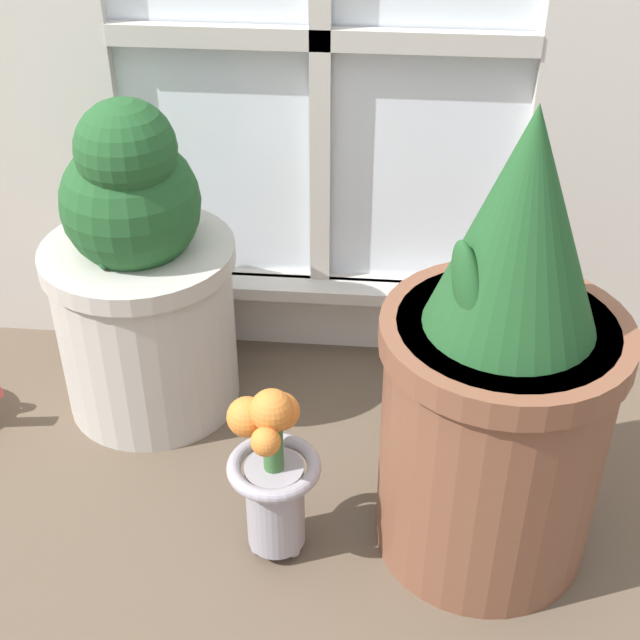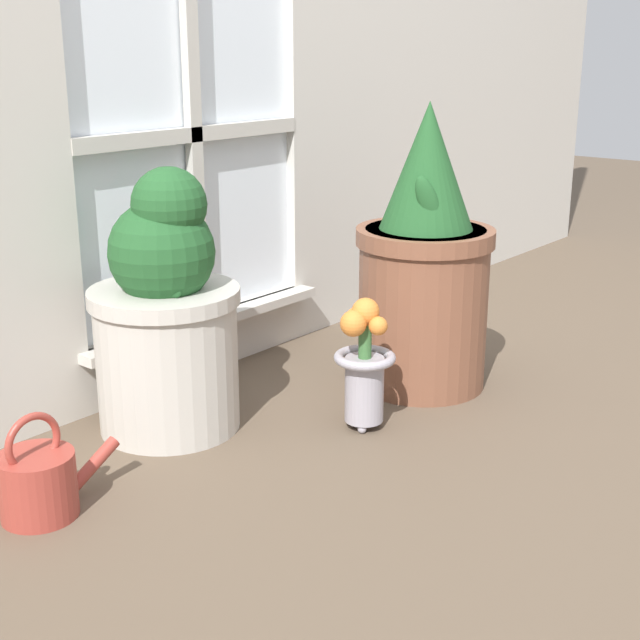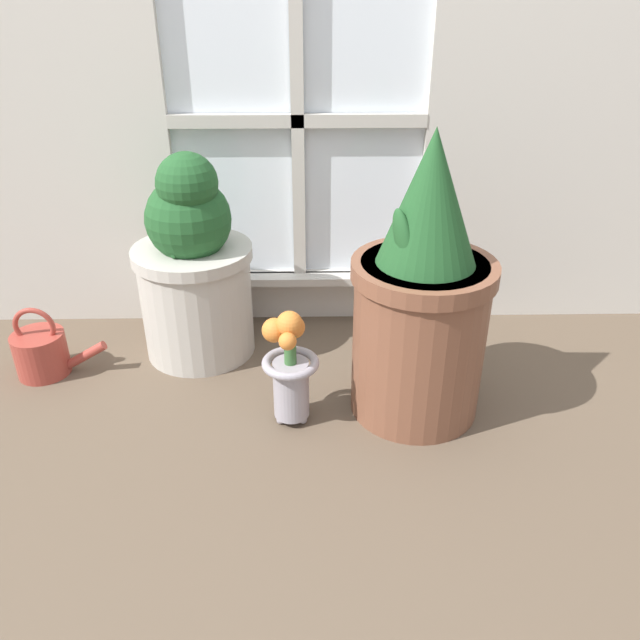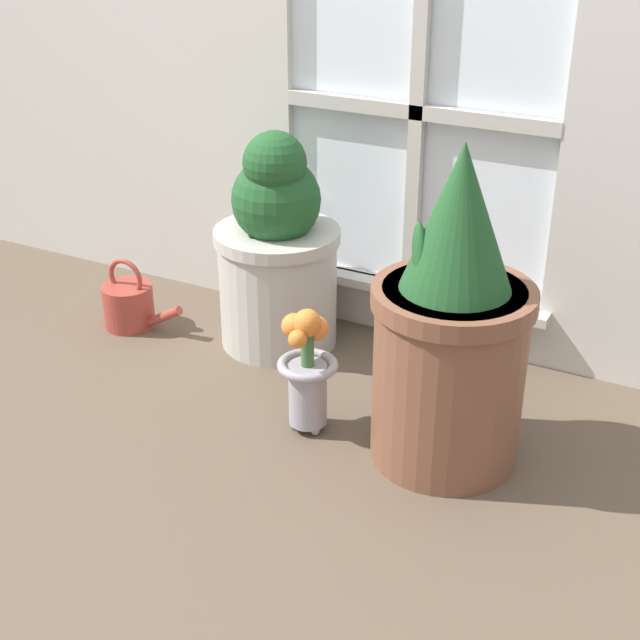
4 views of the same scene
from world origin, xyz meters
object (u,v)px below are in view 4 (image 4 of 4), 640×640
flower_vase (307,369)px  watering_can (129,304)px  potted_plant_left (277,253)px  potted_plant_right (451,331)px

flower_vase → watering_can: (-0.68, 0.22, -0.09)m
potted_plant_left → flower_vase: bearing=-51.3°
watering_can → flower_vase: bearing=-18.0°
potted_plant_right → potted_plant_left: bearing=153.7°
potted_plant_right → watering_can: (-0.99, 0.17, -0.24)m
potted_plant_left → watering_can: potted_plant_left is taller
potted_plant_right → flower_vase: potted_plant_right is taller
potted_plant_right → watering_can: bearing=170.2°
potted_plant_left → flower_vase: size_ratio=1.93×
potted_plant_left → watering_can: 0.47m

